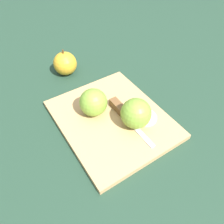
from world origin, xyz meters
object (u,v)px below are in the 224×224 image
at_px(apple_half_left, 93,102).
at_px(apple_whole, 65,64).
at_px(knife, 122,111).
at_px(apple_half_right, 136,113).

xyz_separation_m(apple_half_left, apple_whole, (-0.22, -0.02, -0.01)).
bearing_deg(apple_whole, apple_half_left, 5.54).
distance_m(knife, apple_whole, 0.27).
xyz_separation_m(apple_half_right, knife, (-0.04, -0.02, -0.03)).
height_order(apple_half_left, apple_half_right, apple_half_right).
xyz_separation_m(apple_half_left, knife, (0.03, 0.07, -0.03)).
bearing_deg(apple_half_right, knife, 37.82).
bearing_deg(apple_half_right, apple_half_left, 65.11).
height_order(apple_half_left, apple_whole, same).
bearing_deg(apple_half_left, apple_half_right, 34.24).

